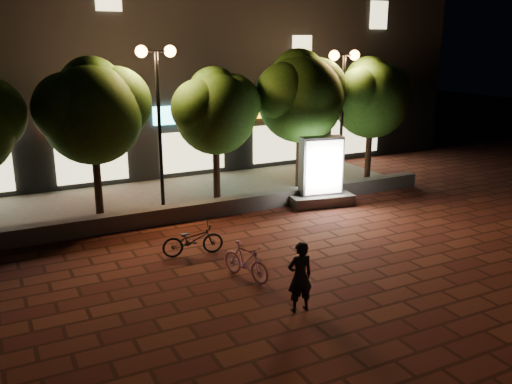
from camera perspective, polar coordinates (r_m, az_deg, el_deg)
ground at (r=14.12m, az=2.64°, el=-6.83°), size 80.00×80.00×0.00m
retaining_wall at (r=17.42m, az=-3.84°, el=-1.57°), size 16.00×0.45×0.50m
sidewalk at (r=19.71m, az=-6.69°, el=-0.23°), size 16.00×5.00×0.08m
building_block at (r=25.17m, az=-12.42°, el=14.38°), size 28.00×8.12×11.30m
tree_left at (r=17.17m, az=-16.76°, el=8.47°), size 3.60×3.00×4.89m
tree_mid at (r=18.33m, az=-4.23°, el=8.78°), size 3.24×2.70×4.50m
tree_right at (r=19.80m, az=4.74°, el=10.29°), size 3.72×3.10×5.07m
tree_far_right at (r=21.66m, az=12.07°, el=9.94°), size 3.48×2.90×4.76m
street_lamp_left at (r=17.31m, az=-10.32°, el=10.87°), size 1.26×0.36×5.18m
street_lamp_right at (r=20.47m, az=9.16°, el=11.24°), size 1.26×0.36×4.98m
ad_kiosk at (r=18.40m, az=6.82°, el=1.52°), size 2.30×1.41×2.33m
scooter_pink at (r=12.73m, az=-1.09°, el=-7.28°), size 0.86×1.51×0.87m
rider at (r=11.20m, az=4.64°, el=-8.87°), size 0.58×0.41×1.51m
scooter_parked at (r=14.18m, az=-6.67°, el=-5.00°), size 1.66×0.78×0.84m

